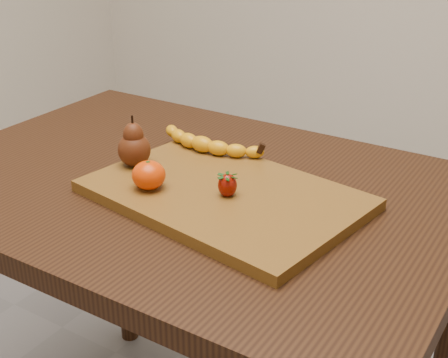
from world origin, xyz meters
The scene contains 6 objects.
table centered at (0.00, 0.00, 0.66)m, with size 1.00×0.70×0.76m.
cutting_board centered at (0.10, -0.03, 0.77)m, with size 0.45×0.30×0.02m, color brown.
banana centered at (-0.03, 0.09, 0.80)m, with size 0.20×0.05×0.03m, color #F1A60B, non-canonical shape.
pear centered at (-0.10, -0.03, 0.83)m, with size 0.06×0.06×0.09m, color #4E210C, non-canonical shape.
mandarin centered at (-0.01, -0.10, 0.80)m, with size 0.06×0.06×0.05m, color #E23B02.
strawberry centered at (0.11, -0.05, 0.80)m, with size 0.03×0.03×0.04m, color #7B0D03, non-canonical shape.
Camera 1 is at (0.60, -0.84, 1.25)m, focal length 50.00 mm.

